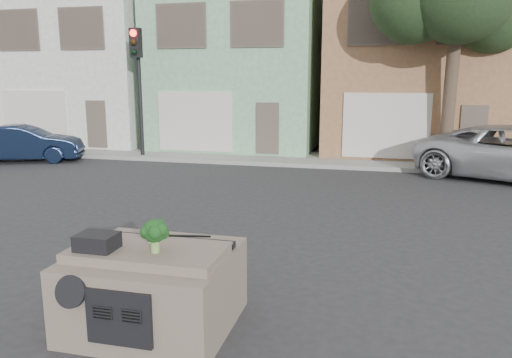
% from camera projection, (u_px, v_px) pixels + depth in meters
% --- Properties ---
extents(ground_plane, '(120.00, 120.00, 0.00)m').
position_uv_depth(ground_plane, '(225.00, 250.00, 9.45)').
color(ground_plane, '#303033').
rests_on(ground_plane, ground).
extents(sidewalk, '(40.00, 3.00, 0.15)m').
position_uv_depth(sidewalk, '(306.00, 159.00, 19.42)').
color(sidewalk, gray).
rests_on(sidewalk, ground).
extents(townhouse_white, '(7.20, 8.20, 7.55)m').
position_uv_depth(townhouse_white, '(102.00, 66.00, 25.09)').
color(townhouse_white, silver).
rests_on(townhouse_white, ground).
extents(townhouse_mint, '(7.20, 8.20, 7.55)m').
position_uv_depth(townhouse_mint, '(246.00, 65.00, 23.31)').
color(townhouse_mint, '#84B98D').
rests_on(townhouse_mint, ground).
extents(townhouse_tan, '(7.20, 8.20, 7.55)m').
position_uv_depth(townhouse_tan, '(413.00, 64.00, 21.53)').
color(townhouse_tan, '#966947').
rests_on(townhouse_tan, ground).
extents(navy_sedan, '(4.50, 3.02, 1.40)m').
position_uv_depth(navy_sedan, '(26.00, 162.00, 19.33)').
color(navy_sedan, '#101C33').
rests_on(navy_sedan, ground).
extents(traffic_signal, '(0.40, 0.40, 5.10)m').
position_uv_depth(traffic_signal, '(139.00, 94.00, 19.51)').
color(traffic_signal, black).
rests_on(traffic_signal, ground).
extents(tree_near, '(4.40, 4.00, 8.50)m').
position_uv_depth(tree_near, '(453.00, 46.00, 16.73)').
color(tree_near, '#24391D').
rests_on(tree_near, ground).
extents(car_dashboard, '(2.00, 1.80, 1.12)m').
position_uv_depth(car_dashboard, '(155.00, 285.00, 6.49)').
color(car_dashboard, '#76675A').
rests_on(car_dashboard, ground).
extents(instrument_hump, '(0.48, 0.38, 0.20)m').
position_uv_depth(instrument_hump, '(97.00, 242.00, 6.16)').
color(instrument_hump, black).
rests_on(instrument_hump, car_dashboard).
extents(wiper_arm, '(0.69, 0.15, 0.02)m').
position_uv_depth(wiper_arm, '(185.00, 236.00, 6.67)').
color(wiper_arm, black).
rests_on(wiper_arm, car_dashboard).
extents(broccoli, '(0.37, 0.37, 0.43)m').
position_uv_depth(broccoli, '(155.00, 235.00, 6.04)').
color(broccoli, '#133913').
rests_on(broccoli, car_dashboard).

